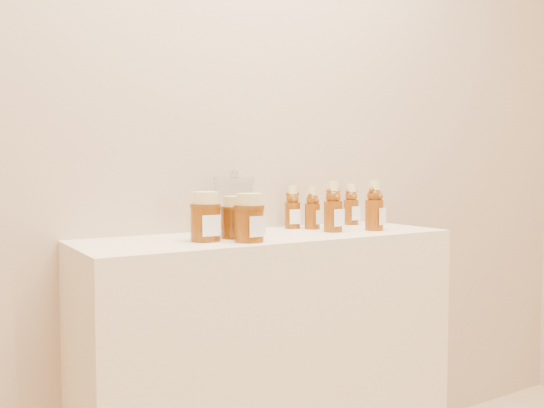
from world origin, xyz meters
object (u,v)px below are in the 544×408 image
display_table (270,374)px  honey_jar_left (205,216)px  bear_bottle_back_left (292,204)px  glass_canister (234,203)px  bear_bottle_front_left (333,203)px

display_table → honey_jar_left: honey_jar_left is taller
bear_bottle_back_left → glass_canister: glass_canister is taller
display_table → bear_bottle_front_left: bear_bottle_front_left is taller
bear_bottle_back_left → honey_jar_left: (-0.41, -0.17, -0.01)m
display_table → bear_bottle_front_left: 0.59m
display_table → bear_bottle_back_left: 0.58m
bear_bottle_front_left → glass_canister: glass_canister is taller
display_table → bear_bottle_front_left: (0.23, -0.03, 0.55)m
display_table → bear_bottle_back_left: size_ratio=7.05×
bear_bottle_front_left → glass_canister: size_ratio=0.96×
bear_bottle_back_left → honey_jar_left: bear_bottle_back_left is taller
bear_bottle_front_left → glass_canister: (-0.30, 0.12, 0.00)m
honey_jar_left → bear_bottle_back_left: bearing=24.8°
bear_bottle_front_left → honey_jar_left: size_ratio=1.33×
bear_bottle_front_left → glass_canister: bearing=154.5°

